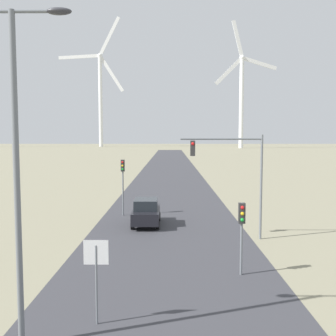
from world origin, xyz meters
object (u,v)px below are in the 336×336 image
Objects in this scene: wind_turbine_left at (100,90)px; wind_turbine_center at (242,93)px; stop_sign_near at (96,265)px; traffic_light_post_near_right at (242,222)px; streetlamp at (15,138)px; traffic_light_mast_overhead at (233,165)px; traffic_light_post_near_left at (123,175)px; car_approaching at (146,212)px.

wind_turbine_left is 1.15× the size of wind_turbine_center.
stop_sign_near is 0.87× the size of traffic_light_post_near_right.
wind_turbine_center is (39.85, 186.93, 21.44)m from streetlamp.
streetlamp reaches higher than traffic_light_mast_overhead.
traffic_light_post_near_left reaches higher than car_approaching.
wind_turbine_center reaches higher than traffic_light_mast_overhead.
traffic_light_post_near_left is 0.07× the size of wind_turbine_center.
streetlamp is 0.13× the size of wind_turbine_left.
wind_turbine_left reaches higher than wind_turbine_center.
wind_turbine_left is at bearing 160.56° from wind_turbine_center.
wind_turbine_center is (32.37, 180.99, 25.16)m from traffic_light_post_near_right.
wind_turbine_left is (-35.19, 213.42, 25.67)m from streetlamp.
traffic_light_post_near_left is at bearing 136.74° from traffic_light_mast_overhead.
wind_turbine_left is (-35.89, 194.48, 28.60)m from traffic_light_post_near_left.
car_approaching is 0.07× the size of wind_turbine_center.
traffic_light_post_near_left is 199.82m from wind_turbine_left.
wind_turbine_left reaches higher than traffic_light_post_near_right.
traffic_light_post_near_left is 10.19m from traffic_light_mast_overhead.
traffic_light_mast_overhead is at bearing 84.51° from traffic_light_post_near_right.
traffic_light_post_near_left is 14.68m from traffic_light_post_near_right.
wind_turbine_center is at bearing 77.76° from car_approaching.
wind_turbine_left is at bearing 99.36° from streetlamp.
traffic_light_post_near_right is (7.48, 5.94, -3.72)m from streetlamp.
traffic_light_post_near_right is 185.57m from wind_turbine_center.
streetlamp is 10.25m from traffic_light_post_near_right.
traffic_light_post_near_left is 0.69× the size of traffic_light_mast_overhead.
wind_turbine_center reaches higher than car_approaching.
traffic_light_post_near_right is 0.52× the size of traffic_light_mast_overhead.
stop_sign_near is 217.35m from wind_turbine_left.
streetlamp is 217.82m from wind_turbine_left.
stop_sign_near is at bearing -140.26° from traffic_light_post_near_right.
wind_turbine_left is at bearing 101.62° from traffic_light_post_near_right.
stop_sign_near is 191.13m from wind_turbine_center.
car_approaching is at bearing -59.00° from traffic_light_post_near_left.
traffic_light_mast_overhead is 0.09× the size of wind_turbine_left.
traffic_light_mast_overhead is at bearing -33.92° from car_approaching.
traffic_light_post_near_left is at bearing 117.55° from traffic_light_post_near_right.
traffic_light_post_near_right is 0.04× the size of wind_turbine_left.
traffic_light_post_near_right is (6.78, -13.00, -0.79)m from traffic_light_post_near_left.
traffic_light_post_near_right is at bearing -100.14° from wind_turbine_center.
streetlamp is at bearing -145.50° from stop_sign_near.
traffic_light_mast_overhead is (7.36, -6.93, 1.29)m from traffic_light_post_near_left.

